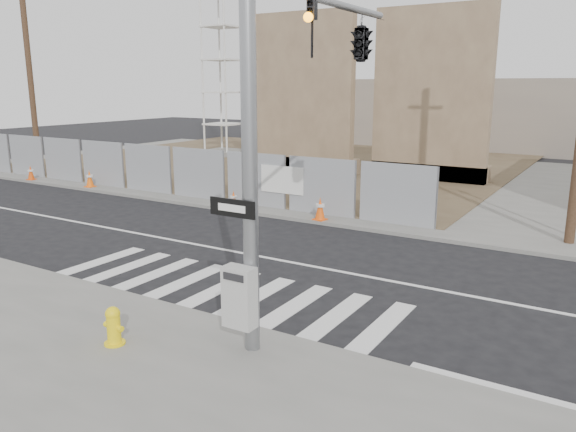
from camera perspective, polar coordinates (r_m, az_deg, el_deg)
The scene contains 13 objects.
ground at distance 15.10m, azimuth -0.93°, elevation -4.50°, with size 100.00×100.00×0.00m, color black.
sidewalk_far at distance 27.63m, azimuth 14.83°, elevation 3.31°, with size 50.00×20.00×0.12m, color slate.
signal_pole at distance 11.37m, azimuth 4.24°, elevation 14.12°, with size 0.96×5.87×7.00m.
chain_link_fence at distance 24.90m, azimuth -14.39°, elevation 4.76°, with size 24.60×0.04×2.00m, color gray.
concrete_wall_left at distance 29.23m, azimuth 1.22°, elevation 10.81°, with size 6.00×1.30×8.00m.
concrete_wall_right at distance 27.51m, azimuth 14.28°, elevation 10.26°, with size 5.50×1.30×8.00m.
crane_tower at distance 37.22m, azimuth -6.84°, elevation 19.94°, with size 2.60×2.60×18.15m.
utility_pole_left at distance 31.20m, azimuth -24.77°, elevation 13.14°, with size 1.60×0.28×10.00m.
fire_hydrant at distance 10.49m, azimuth -17.30°, elevation -10.60°, with size 0.43×0.39×0.70m.
traffic_cone_a at distance 29.80m, azimuth -24.67°, elevation 4.02°, with size 0.44×0.44×0.70m.
traffic_cone_b at distance 26.69m, azimuth -19.50°, elevation 3.60°, with size 0.40×0.40×0.76m.
traffic_cone_c at distance 20.94m, azimuth -5.55°, elevation 1.68°, with size 0.38×0.38×0.65m.
traffic_cone_d at distance 19.00m, azimuth 3.28°, elevation 0.73°, with size 0.46×0.46×0.78m.
Camera 1 is at (7.72, -12.14, 4.59)m, focal length 35.00 mm.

